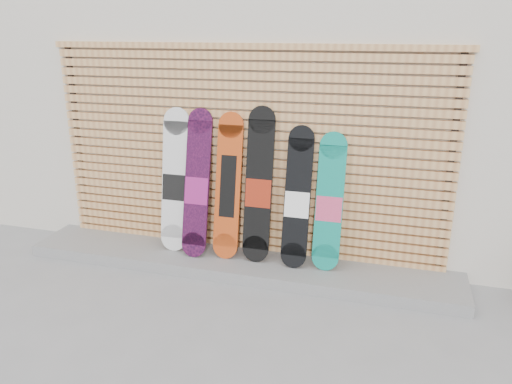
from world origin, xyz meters
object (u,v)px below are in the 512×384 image
Objects in this scene: snowboard_1 at (197,185)px; snowboard_0 at (175,181)px; snowboard_2 at (228,186)px; snowboard_5 at (329,203)px; snowboard_3 at (259,187)px; snowboard_4 at (297,199)px.

snowboard_0 is at bearing 170.55° from snowboard_1.
snowboard_0 is 1.00× the size of snowboard_1.
snowboard_2 is at bearing 5.63° from snowboard_1.
snowboard_2 is at bearing -179.40° from snowboard_5.
snowboard_0 is at bearing 178.85° from snowboard_2.
snowboard_2 is 1.06m from snowboard_5.
snowboard_1 is 1.39m from snowboard_5.
snowboard_3 is at bearing -0.52° from snowboard_0.
snowboard_3 is (0.33, 0.00, 0.03)m from snowboard_2.
snowboard_0 is at bearing 179.09° from snowboard_4.
snowboard_3 is 1.12× the size of snowboard_4.
snowboard_1 is 1.09× the size of snowboard_4.
snowboard_3 is at bearing 3.16° from snowboard_1.
snowboard_5 is at bearing 0.59° from snowboard_3.
snowboard_5 is at bearing 1.82° from snowboard_1.
snowboard_1 is 1.07m from snowboard_4.
snowboard_3 is 0.73m from snowboard_5.
snowboard_1 reaches higher than snowboard_0.
snowboard_1 is at bearing -178.72° from snowboard_4.
snowboard_4 is at bearing -0.70° from snowboard_2.
snowboard_3 reaches higher than snowboard_0.
snowboard_5 is (0.72, 0.01, -0.11)m from snowboard_3.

